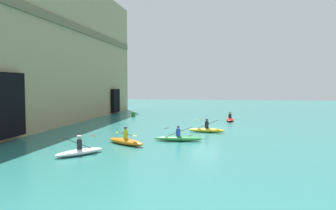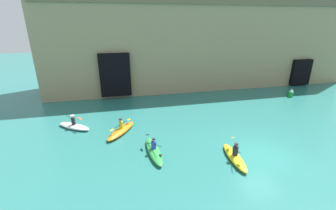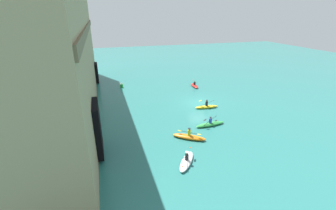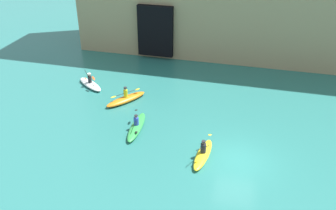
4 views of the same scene
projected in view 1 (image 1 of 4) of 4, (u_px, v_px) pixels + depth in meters
name	position (u px, v px, depth m)	size (l,w,h in m)	color
ground_plane	(206.00, 129.00, 30.22)	(120.00, 120.00, 0.00)	#28706B
cliff_bluff	(44.00, 48.00, 35.16)	(38.77, 7.64, 16.14)	#9E8966
kayak_yellow	(207.00, 130.00, 28.18)	(1.01, 3.21, 1.17)	yellow
kayak_white	(80.00, 151.00, 19.05)	(2.93, 2.47, 1.17)	white
kayak_orange	(126.00, 141.00, 22.39)	(2.61, 3.29, 1.20)	orange
kayak_red	(230.00, 119.00, 36.91)	(2.86, 0.98, 1.04)	red
kayak_green	(178.00, 138.00, 23.79)	(0.97, 3.60, 1.09)	green
marker_buoy	(133.00, 113.00, 42.03)	(0.49, 0.49, 0.98)	green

